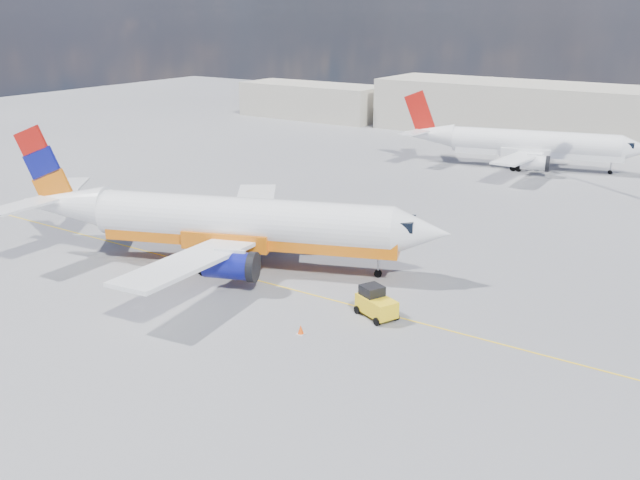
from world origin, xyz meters
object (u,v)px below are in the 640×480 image
Objects in this scene: main_jet at (230,222)px; second_jet at (526,144)px; gse_tug at (376,303)px; traffic_cone at (301,330)px.

second_jet is at bearing 60.11° from main_jet.
gse_tug is at bearing -29.77° from main_jet.
gse_tug is (14.03, -2.08, -2.55)m from main_jet.
main_jet is at bearing -113.04° from second_jet.
traffic_cone is (4.43, -54.13, -2.74)m from second_jet.
main_jet reaches higher than traffic_cone.
traffic_cone is at bearing -99.79° from second_jet.
second_jet is 54.38m from traffic_cone.
second_jet is (7.11, 47.18, -0.45)m from main_jet.
gse_tug reaches higher than traffic_cone.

